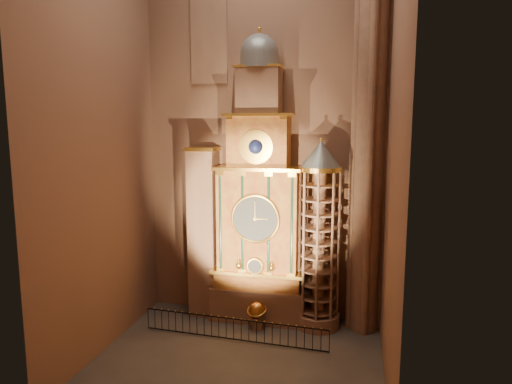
% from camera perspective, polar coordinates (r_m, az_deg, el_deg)
% --- Properties ---
extents(floor, '(14.00, 14.00, 0.00)m').
position_cam_1_polar(floor, '(24.02, -2.28, -20.21)').
color(floor, '#383330').
rests_on(floor, ground).
extents(wall_back, '(22.00, 0.00, 22.00)m').
position_cam_1_polar(wall_back, '(26.93, 0.85, 7.34)').
color(wall_back, '#855A48').
rests_on(wall_back, floor).
extents(wall_left, '(0.00, 22.00, 22.00)m').
position_cam_1_polar(wall_left, '(23.87, -19.04, 6.75)').
color(wall_left, '#855A48').
rests_on(wall_left, floor).
extents(wall_right, '(0.00, 22.00, 22.00)m').
position_cam_1_polar(wall_right, '(20.44, 17.00, 6.64)').
color(wall_right, '#855A48').
rests_on(wall_right, floor).
extents(astronomical_clock, '(5.60, 2.41, 16.70)m').
position_cam_1_polar(astronomical_clock, '(26.36, 0.38, -2.14)').
color(astronomical_clock, '#8C634C').
rests_on(astronomical_clock, floor).
extents(portrait_tower, '(1.80, 1.60, 10.20)m').
position_cam_1_polar(portrait_tower, '(27.59, -6.57, -4.96)').
color(portrait_tower, '#8C634C').
rests_on(portrait_tower, floor).
extents(stair_turret, '(2.50, 2.50, 10.80)m').
position_cam_1_polar(stair_turret, '(25.91, 7.88, -5.59)').
color(stair_turret, '#8C634C').
rests_on(stair_turret, floor).
extents(gothic_pier, '(2.04, 2.04, 22.00)m').
position_cam_1_polar(gothic_pier, '(25.39, 14.10, 7.03)').
color(gothic_pier, '#8C634C').
rests_on(gothic_pier, floor).
extents(stained_glass_window, '(2.20, 0.14, 5.20)m').
position_cam_1_polar(stained_glass_window, '(28.12, -5.91, 18.61)').
color(stained_glass_window, navy).
rests_on(stained_glass_window, wall_back).
extents(celestial_globe, '(1.31, 1.26, 1.62)m').
position_cam_1_polar(celestial_globe, '(26.65, 0.09, -14.87)').
color(celestial_globe, '#8C634C').
rests_on(celestial_globe, floor).
extents(iron_railing, '(10.18, 0.66, 1.21)m').
position_cam_1_polar(iron_railing, '(25.49, -2.81, -16.78)').
color(iron_railing, black).
rests_on(iron_railing, floor).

